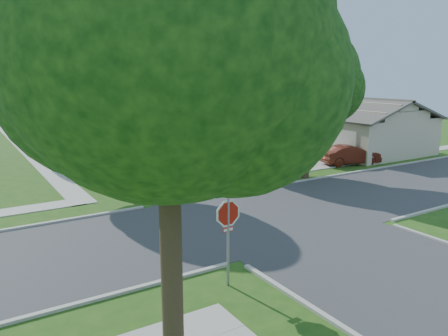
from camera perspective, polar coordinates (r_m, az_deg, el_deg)
ground at (r=19.02m, az=4.92°, el=-6.07°), size 100.00×100.00×0.00m
road_ns at (r=19.01m, az=4.92°, el=-6.05°), size 7.00×100.00×0.02m
sidewalk_ne at (r=44.25m, az=-9.05°, el=4.27°), size 1.20×40.00×0.04m
sidewalk_nw at (r=41.13m, az=-24.89°, el=2.71°), size 1.20×40.00×0.04m
driveway at (r=29.17m, az=9.03°, el=0.28°), size 8.80×3.60×0.05m
stop_sign_sw at (r=12.16m, az=0.54°, el=-6.50°), size 1.05×0.80×2.98m
stop_sign_ne at (r=24.98m, az=7.20°, el=3.05°), size 1.05×0.80×2.98m
tree_e_near at (r=28.18m, az=1.86°, el=11.53°), size 4.97×4.80×8.28m
tree_e_mid at (r=38.74m, az=-8.27°, el=12.45°), size 5.59×5.40×9.21m
tree_e_far at (r=50.90m, az=-14.30°, el=11.78°), size 5.17×5.00×8.72m
tree_w_near at (r=24.25m, az=-17.37°, el=12.03°), size 5.38×5.20×8.97m
tree_w_mid at (r=35.99m, az=-22.41°, el=12.11°), size 5.80×5.60×9.56m
tree_w_far at (r=48.84m, az=-25.00°, el=10.49°), size 4.76×4.60×8.04m
tree_sw_corner at (r=8.21m, az=-7.21°, el=14.50°), size 6.21×6.00×9.55m
tree_ne_corner at (r=25.40m, az=11.10°, el=11.14°), size 5.80×5.60×8.66m
house_ne_near at (r=37.26m, az=14.65°, el=4.91°), size 8.42×13.60×4.23m
house_ne_far at (r=51.26m, az=-0.14°, el=7.15°), size 8.42×13.60×4.23m
car_driveway at (r=30.43m, az=16.19°, el=1.65°), size 4.22×2.45×1.31m
car_curb_east at (r=36.15m, az=-12.06°, el=3.70°), size 2.05×4.83×1.63m
car_curb_west at (r=57.57m, az=-24.22°, el=5.85°), size 2.47×5.19×1.46m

